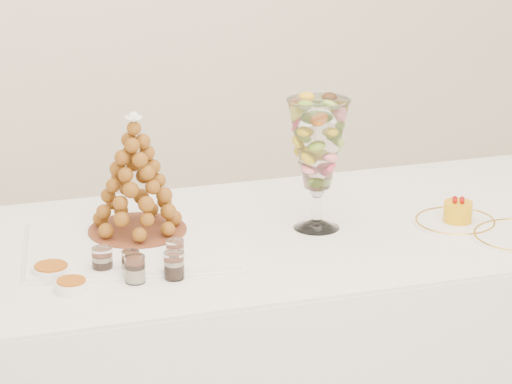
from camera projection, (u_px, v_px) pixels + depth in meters
name	position (u px, v px, depth m)	size (l,w,h in m)	color
buffet_table	(253.00, 373.00, 3.44)	(2.24, 0.96, 0.84)	white
lace_tray	(131.00, 245.00, 3.21)	(0.54, 0.41, 0.02)	white
macaron_vase	(318.00, 146.00, 3.28)	(0.17, 0.17, 0.37)	white
cake_plate	(455.00, 222.00, 3.38)	(0.23, 0.23, 0.01)	white
verrine_a	(102.00, 261.00, 3.03)	(0.05, 0.05, 0.07)	white
verrine_b	(131.00, 263.00, 3.04)	(0.05, 0.05, 0.06)	white
verrine_c	(175.00, 252.00, 3.11)	(0.05, 0.05, 0.06)	white
verrine_d	(135.00, 269.00, 2.99)	(0.05, 0.05, 0.07)	white
verrine_e	(174.00, 265.00, 3.01)	(0.05, 0.05, 0.07)	white
ramekin_back	(51.00, 272.00, 3.02)	(0.09, 0.09, 0.03)	white
ramekin_front	(71.00, 286.00, 2.95)	(0.08, 0.08, 0.02)	white
croquembouche	(136.00, 174.00, 3.23)	(0.28, 0.28, 0.33)	brown
mousse_cake	(458.00, 211.00, 3.36)	(0.08, 0.08, 0.07)	#E4A60A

